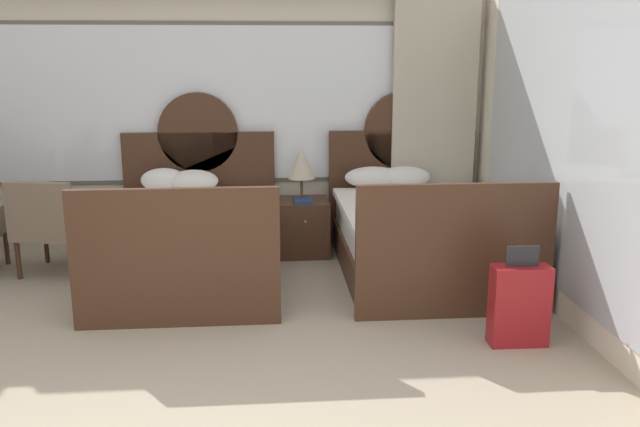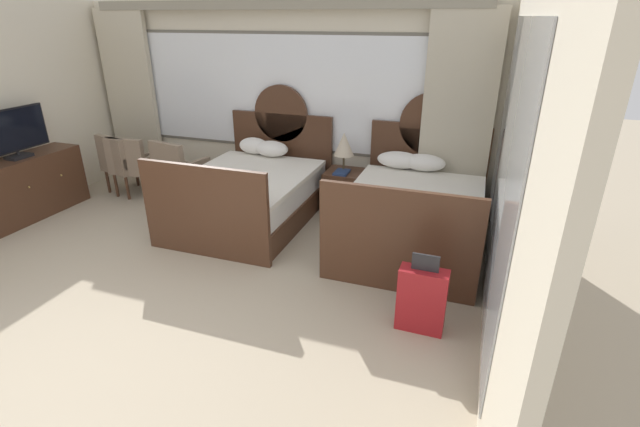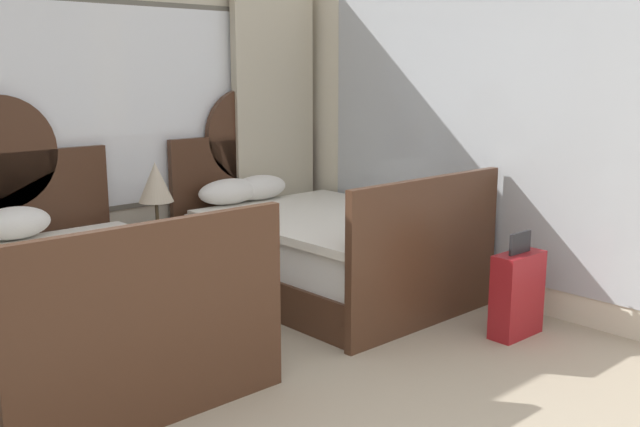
{
  "view_description": "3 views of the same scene",
  "coord_description": "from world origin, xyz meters",
  "views": [
    {
      "loc": [
        0.73,
        -2.88,
        2.04
      ],
      "look_at": [
        1.16,
        2.22,
        0.8
      ],
      "focal_mm": 38.32,
      "sensor_mm": 36.0,
      "label": 1
    },
    {
      "loc": [
        2.76,
        -1.85,
        2.48
      ],
      "look_at": [
        1.32,
        2.24,
        0.6
      ],
      "focal_mm": 25.52,
      "sensor_mm": 36.0,
      "label": 2
    },
    {
      "loc": [
        -1.56,
        -1.01,
        1.78
      ],
      "look_at": [
        1.49,
        2.34,
        0.85
      ],
      "focal_mm": 39.82,
      "sensor_mm": 36.0,
      "label": 3
    }
  ],
  "objects": [
    {
      "name": "table_lamp_on_nightstand",
      "position": [
        1.11,
        3.79,
        0.92
      ],
      "size": [
        0.27,
        0.27,
        0.53
      ],
      "color": "brown",
      "rests_on": "nightstand_between_beds"
    },
    {
      "name": "wall_back_window",
      "position": [
        0.0,
        4.15,
        1.41
      ],
      "size": [
        6.01,
        0.22,
        2.7
      ],
      "color": "beige",
      "rests_on": "ground_plane"
    },
    {
      "name": "bed_near_window",
      "position": [
        0.07,
        3.08,
        0.37
      ],
      "size": [
        1.53,
        2.15,
        1.61
      ],
      "color": "#472B1C",
      "rests_on": "ground_plane"
    },
    {
      "name": "bed_near_mirror",
      "position": [
        2.17,
        3.08,
        0.38
      ],
      "size": [
        1.53,
        2.15,
        1.61
      ],
      "color": "#472B1C",
      "rests_on": "ground_plane"
    },
    {
      "name": "armchair_by_window_left",
      "position": [
        -1.21,
        3.33,
        0.5
      ],
      "size": [
        0.7,
        0.7,
        0.9
      ],
      "color": "#84705B",
      "rests_on": "ground_plane"
    },
    {
      "name": "nightstand_between_beds",
      "position": [
        1.12,
        3.78,
        0.28
      ],
      "size": [
        0.49,
        0.52,
        0.56
      ],
      "color": "#472B1C",
      "rests_on": "ground_plane"
    },
    {
      "name": "wall_right_mirror",
      "position": [
        3.04,
        1.81,
        1.35
      ],
      "size": [
        0.08,
        4.76,
        2.7
      ],
      "color": "beige",
      "rests_on": "ground_plane"
    },
    {
      "name": "book_on_nightstand",
      "position": [
        1.11,
        3.68,
        0.57
      ],
      "size": [
        0.18,
        0.26,
        0.03
      ],
      "color": "navy",
      "rests_on": "nightstand_between_beds"
    },
    {
      "name": "suitcase_on_floor",
      "position": [
        2.49,
        1.47,
        0.29
      ],
      "size": [
        0.41,
        0.18,
        0.72
      ],
      "color": "maroon",
      "rests_on": "ground_plane"
    }
  ]
}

